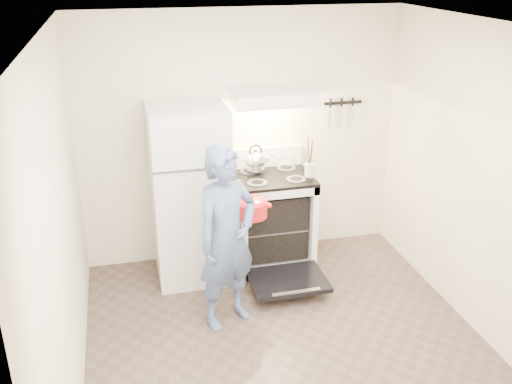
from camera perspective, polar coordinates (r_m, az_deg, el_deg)
floor at (r=4.72m, az=3.63°, el=-15.89°), size 3.60×3.60×0.00m
back_wall at (r=5.69m, az=-1.44°, el=5.41°), size 3.20×0.02×2.50m
refrigerator at (r=5.41m, az=-6.60°, el=-0.19°), size 0.70×0.70×1.70m
stove_body at (r=5.74m, az=1.59°, el=-2.93°), size 0.76×0.65×0.92m
cooktop at (r=5.55m, az=1.64°, el=1.50°), size 0.76×0.65×0.03m
backsplash at (r=5.76m, az=0.90°, el=3.56°), size 0.76×0.07×0.20m
oven_door at (r=5.40m, az=3.23°, el=-8.80°), size 0.70×0.54×0.04m
oven_rack at (r=5.74m, az=1.58°, el=-3.11°), size 0.60×0.52×0.01m
range_hood at (r=5.38m, az=1.52°, el=9.49°), size 0.76×0.50×0.12m
knife_strip at (r=5.90m, az=8.69°, el=8.82°), size 0.40×0.02×0.03m
pizza_stone at (r=5.67m, az=1.76°, el=-3.31°), size 0.32×0.32×0.02m
tea_kettle at (r=5.55m, az=-0.05°, el=3.30°), size 0.24×0.20×0.29m
utensil_jar at (r=5.45m, az=5.37°, el=2.23°), size 0.09×0.09×0.13m
person at (r=4.68m, az=-2.92°, el=-4.68°), size 0.69×0.60×1.58m
dutch_oven at (r=5.01m, az=-0.49°, el=-1.74°), size 0.36×0.29×0.23m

